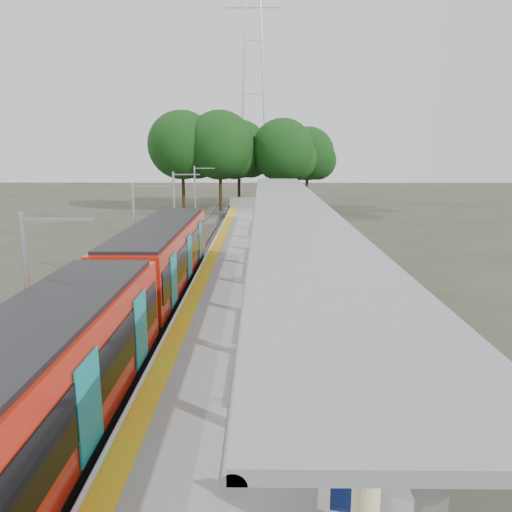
{
  "coord_description": "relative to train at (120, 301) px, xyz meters",
  "views": [
    {
      "loc": [
        0.27,
        -6.43,
        7.1
      ],
      "look_at": [
        0.03,
        15.77,
        2.3
      ],
      "focal_mm": 35.0,
      "sensor_mm": 36.0,
      "label": 1
    }
  ],
  "objects": [
    {
      "name": "pylon",
      "position": [
        3.5,
        63.38,
        16.95
      ],
      "size": [
        8.0,
        4.0,
        38.0
      ],
      "primitive_type": null,
      "color": "#9EA0A5",
      "rests_on": "ground"
    },
    {
      "name": "info_pillar_far",
      "position": [
        6.33,
        5.05,
        -0.18
      ],
      "size": [
        0.46,
        0.46,
        2.02
      ],
      "rotation": [
        0.0,
        0.0,
        0.02
      ],
      "color": "beige",
      "rests_on": "platform"
    },
    {
      "name": "platform",
      "position": [
        4.5,
        10.38,
        -1.55
      ],
      "size": [
        6.0,
        50.0,
        1.0
      ],
      "primitive_type": "cube",
      "color": "gray",
      "rests_on": "ground"
    },
    {
      "name": "tactile_strip",
      "position": [
        1.95,
        10.38,
        -1.04
      ],
      "size": [
        0.6,
        50.0,
        0.02
      ],
      "primitive_type": "cube",
      "color": "yellow",
      "rests_on": "platform"
    },
    {
      "name": "end_fence",
      "position": [
        4.5,
        35.33,
        -0.45
      ],
      "size": [
        6.0,
        0.1,
        1.2
      ],
      "primitive_type": "cube",
      "color": "#9EA0A5",
      "rests_on": "platform"
    },
    {
      "name": "trackbed",
      "position": [
        -0.0,
        10.38,
        -1.93
      ],
      "size": [
        3.0,
        70.0,
        0.24
      ],
      "primitive_type": "cube",
      "color": "#59544C",
      "rests_on": "ground"
    },
    {
      "name": "bench_far",
      "position": [
        7.11,
        22.15,
        -0.53
      ],
      "size": [
        0.45,
        1.46,
        1.0
      ],
      "rotation": [
        0.0,
        0.0,
        -0.0
      ],
      "color": "#0F1C4D",
      "rests_on": "platform"
    },
    {
      "name": "canopy",
      "position": [
        6.11,
        6.57,
        2.15
      ],
      "size": [
        3.27,
        38.0,
        3.66
      ],
      "color": "#9EA0A5",
      "rests_on": "platform"
    },
    {
      "name": "catenary_masts",
      "position": [
        -1.72,
        9.38,
        0.86
      ],
      "size": [
        2.08,
        48.16,
        5.4
      ],
      "color": "#9EA0A5",
      "rests_on": "ground"
    },
    {
      "name": "tree_cluster",
      "position": [
        2.42,
        42.54,
        5.07
      ],
      "size": [
        21.57,
        13.95,
        11.26
      ],
      "color": "#382316",
      "rests_on": "ground"
    },
    {
      "name": "litter_bin",
      "position": [
        6.8,
        6.55,
        -0.54
      ],
      "size": [
        0.52,
        0.52,
        1.02
      ],
      "primitive_type": "cylinder",
      "rotation": [
        0.0,
        0.0,
        0.04
      ],
      "color": "#9EA0A5",
      "rests_on": "platform"
    },
    {
      "name": "bench_mid",
      "position": [
        6.6,
        8.81,
        -0.49
      ],
      "size": [
        0.5,
        1.57,
        1.06
      ],
      "rotation": [
        0.0,
        0.0,
        0.02
      ],
      "color": "#0F1C4D",
      "rests_on": "platform"
    },
    {
      "name": "bench_near",
      "position": [
        6.14,
        -8.37,
        -0.48
      ],
      "size": [
        0.74,
        1.63,
        1.08
      ],
      "rotation": [
        0.0,
        0.0,
        -0.17
      ],
      "color": "#0F1C4D",
      "rests_on": "platform"
    },
    {
      "name": "train",
      "position": [
        0.0,
        0.0,
        0.0
      ],
      "size": [
        2.74,
        27.6,
        3.62
      ],
      "color": "black",
      "rests_on": "ground"
    }
  ]
}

